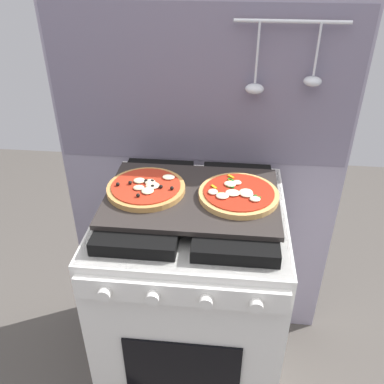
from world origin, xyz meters
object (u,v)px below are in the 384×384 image
object	(u,v)px
stove	(192,300)
pizza_left	(146,188)
baking_tray	(192,197)
pizza_right	(238,194)

from	to	relation	value
stove	pizza_left	size ratio (longest dim) A/B	3.63
pizza_left	baking_tray	bearing A→B (deg)	-2.77
baking_tray	pizza_left	xyz separation A→B (m)	(-0.15, 0.01, 0.02)
stove	baking_tray	bearing A→B (deg)	90.00
stove	baking_tray	xyz separation A→B (m)	(0.00, 0.00, 0.46)
stove	pizza_right	xyz separation A→B (m)	(0.14, 0.00, 0.48)
stove	pizza_right	bearing A→B (deg)	0.54
pizza_left	pizza_right	world-z (taller)	pizza_left
baking_tray	pizza_right	xyz separation A→B (m)	(0.14, -0.00, 0.02)
stove	pizza_right	size ratio (longest dim) A/B	3.63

